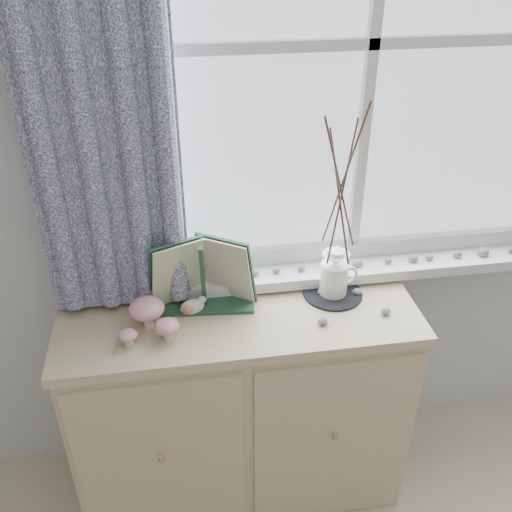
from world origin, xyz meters
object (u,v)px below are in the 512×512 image
at_px(sideboard, 241,405).
at_px(toadstool_cluster, 149,316).
at_px(botanical_book, 203,279).
at_px(twig_pitcher, 342,186).

xyz_separation_m(sideboard, toadstool_cluster, (-0.29, -0.04, 0.49)).
height_order(sideboard, toadstool_cluster, toadstool_cluster).
bearing_deg(toadstool_cluster, sideboard, 8.89).
height_order(botanical_book, toadstool_cluster, botanical_book).
height_order(sideboard, botanical_book, botanical_book).
bearing_deg(twig_pitcher, toadstool_cluster, 171.74).
bearing_deg(twig_pitcher, botanical_book, 166.21).
bearing_deg(botanical_book, sideboard, -9.47).
height_order(botanical_book, twig_pitcher, twig_pitcher).
relative_size(botanical_book, twig_pitcher, 0.54).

